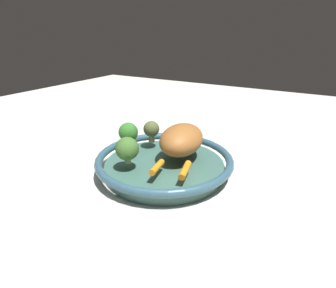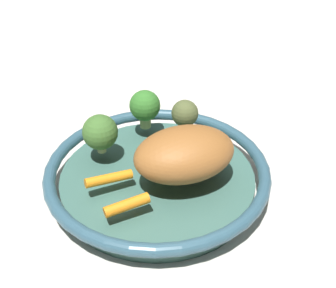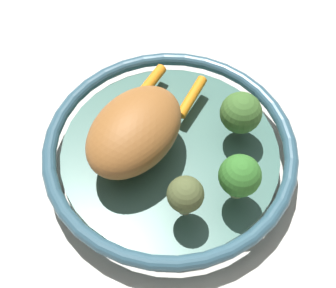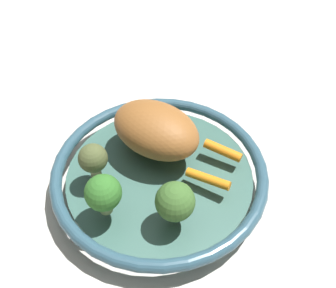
# 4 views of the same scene
# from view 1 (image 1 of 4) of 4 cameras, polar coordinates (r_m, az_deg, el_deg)

# --- Properties ---
(ground_plane) EXTENTS (2.41, 2.41, 0.00)m
(ground_plane) POSITION_cam_1_polar(r_m,az_deg,el_deg) (0.71, -0.74, -5.81)
(ground_plane) COLOR beige
(serving_bowl) EXTENTS (0.34, 0.34, 0.05)m
(serving_bowl) POSITION_cam_1_polar(r_m,az_deg,el_deg) (0.70, -0.75, -3.97)
(serving_bowl) COLOR #3D665B
(serving_bowl) RESTS_ON ground_plane
(roast_chicken_piece) EXTENTS (0.12, 0.16, 0.07)m
(roast_chicken_piece) POSITION_cam_1_polar(r_m,az_deg,el_deg) (0.69, 2.74, 0.92)
(roast_chicken_piece) COLOR #9A5E2C
(roast_chicken_piece) RESTS_ON serving_bowl
(baby_carrot_center) EXTENTS (0.03, 0.06, 0.02)m
(baby_carrot_center) POSITION_cam_1_polar(r_m,az_deg,el_deg) (0.61, 3.48, -5.29)
(baby_carrot_center) COLOR orange
(baby_carrot_center) RESTS_ON serving_bowl
(baby_carrot_back) EXTENTS (0.03, 0.07, 0.02)m
(baby_carrot_back) POSITION_cam_1_polar(r_m,az_deg,el_deg) (0.62, -2.24, -4.69)
(baby_carrot_back) COLOR orange
(baby_carrot_back) RESTS_ON serving_bowl
(broccoli_floret_edge) EXTENTS (0.05, 0.05, 0.06)m
(broccoli_floret_edge) POSITION_cam_1_polar(r_m,az_deg,el_deg) (0.65, -8.27, -0.97)
(broccoli_floret_edge) COLOR tan
(broccoli_floret_edge) RESTS_ON serving_bowl
(broccoli_floret_mid) EXTENTS (0.05, 0.05, 0.07)m
(broccoli_floret_mid) POSITION_cam_1_polar(r_m,az_deg,el_deg) (0.74, -7.97, 2.28)
(broccoli_floret_mid) COLOR #98A866
(broccoli_floret_mid) RESTS_ON serving_bowl
(broccoli_floret_small) EXTENTS (0.04, 0.04, 0.06)m
(broccoli_floret_small) POSITION_cam_1_polar(r_m,az_deg,el_deg) (0.76, -3.38, 2.95)
(broccoli_floret_small) COLOR tan
(broccoli_floret_small) RESTS_ON serving_bowl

